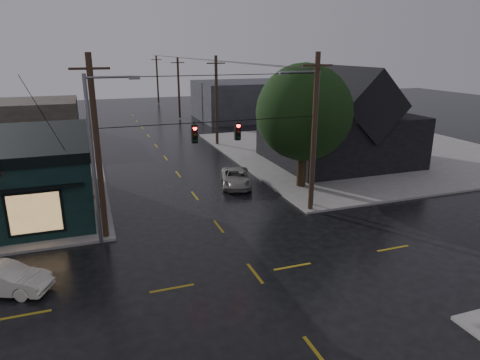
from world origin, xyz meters
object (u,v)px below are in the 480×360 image
object	(u,v)px
corner_tree	(304,113)
sedan_cream	(3,279)
suv_silver	(236,178)
utility_pole_ne	(310,211)
utility_pole_nw	(106,238)

from	to	relation	value
corner_tree	sedan_cream	world-z (taller)	corner_tree
corner_tree	suv_silver	world-z (taller)	corner_tree
sedan_cream	suv_silver	world-z (taller)	sedan_cream
corner_tree	utility_pole_ne	size ratio (longest dim) A/B	0.91
suv_silver	sedan_cream	bearing A→B (deg)	-127.66
utility_pole_ne	suv_silver	size ratio (longest dim) A/B	2.15
utility_pole_ne	corner_tree	bearing A→B (deg)	69.67
utility_pole_nw	utility_pole_ne	world-z (taller)	same
utility_pole_ne	sedan_cream	bearing A→B (deg)	-166.06
utility_pole_ne	suv_silver	xyz separation A→B (m)	(-2.86, 6.78, 0.66)
corner_tree	sedan_cream	distance (m)	21.90
corner_tree	suv_silver	size ratio (longest dim) A/B	1.96
sedan_cream	corner_tree	bearing A→B (deg)	-40.84
suv_silver	corner_tree	bearing A→B (deg)	-9.02
utility_pole_ne	utility_pole_nw	bearing A→B (deg)	180.00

